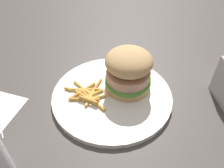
{
  "coord_description": "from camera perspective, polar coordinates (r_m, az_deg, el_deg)",
  "views": [
    {
      "loc": [
        -0.16,
        0.33,
        0.38
      ],
      "look_at": [
        -0.03,
        -0.02,
        0.04
      ],
      "focal_mm": 36.27,
      "sensor_mm": 36.0,
      "label": 1
    }
  ],
  "objects": [
    {
      "name": "ground_plane",
      "position": [
        0.53,
        -3.75,
        -4.01
      ],
      "size": [
        1.6,
        1.6,
        0.0
      ],
      "primitive_type": "plane",
      "color": "#47423F"
    },
    {
      "name": "fries_pile",
      "position": [
        0.52,
        -6.17,
        -2.58
      ],
      "size": [
        0.11,
        0.09,
        0.01
      ],
      "color": "#E5B251",
      "rests_on": "plate"
    },
    {
      "name": "sandwich",
      "position": [
        0.51,
        4.16,
        3.56
      ],
      "size": [
        0.11,
        0.11,
        0.1
      ],
      "color": "tan",
      "rests_on": "plate"
    },
    {
      "name": "plate",
      "position": [
        0.53,
        0.0,
        -2.89
      ],
      "size": [
        0.28,
        0.28,
        0.01
      ],
      "primitive_type": "cylinder",
      "color": "white",
      "rests_on": "ground_plane"
    }
  ]
}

